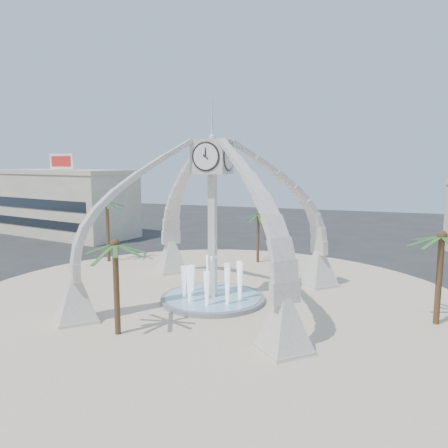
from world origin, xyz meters
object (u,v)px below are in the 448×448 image
(palm_east, at_px, (442,237))
(palm_north, at_px, (258,215))
(clock_tower, at_px, (212,218))
(fountain, at_px, (213,298))
(palm_south, at_px, (115,245))
(palm_west, at_px, (107,203))

(palm_east, distance_m, palm_north, 20.84)
(clock_tower, xyz_separation_m, fountain, (0.00, 0.00, -6.20))
(palm_north, height_order, palm_south, palm_south)
(palm_north, distance_m, palm_south, 22.25)
(palm_south, bearing_deg, palm_east, 24.54)
(fountain, bearing_deg, palm_south, -111.50)
(fountain, bearing_deg, palm_north, 91.03)
(clock_tower, xyz_separation_m, palm_west, (-15.49, 8.90, -0.07))
(palm_west, height_order, palm_south, palm_west)
(clock_tower, height_order, fountain, clock_tower)
(palm_east, distance_m, palm_south, 20.72)
(fountain, distance_m, palm_south, 10.23)
(palm_east, relative_size, palm_west, 0.93)
(palm_north, bearing_deg, fountain, -88.97)
(palm_west, distance_m, palm_north, 16.11)
(clock_tower, distance_m, palm_south, 8.74)
(palm_south, bearing_deg, clock_tower, 68.50)
(palm_west, bearing_deg, clock_tower, -29.87)
(clock_tower, height_order, palm_north, clock_tower)
(fountain, relative_size, palm_east, 1.19)
(clock_tower, xyz_separation_m, palm_north, (-0.25, 13.95, -1.34))
(palm_west, bearing_deg, palm_east, -15.07)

